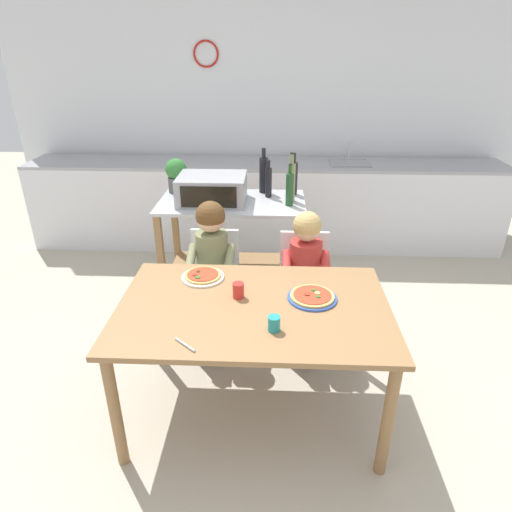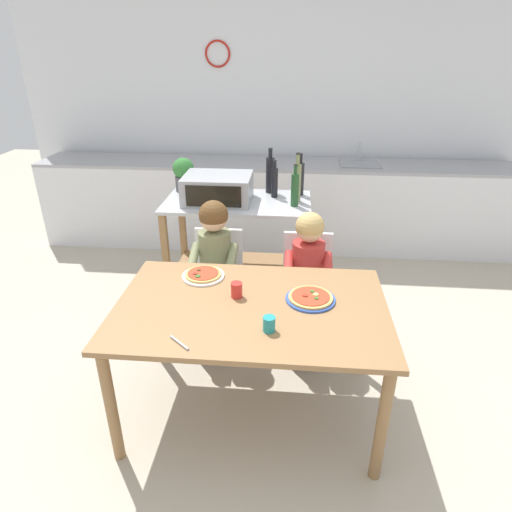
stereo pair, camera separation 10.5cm
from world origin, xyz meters
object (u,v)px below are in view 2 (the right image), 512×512
Objects in this scene: potted_herb_plant at (184,173)px; pizza_plate_blue_rimmed at (311,298)px; bottle_tall_green_wine at (270,174)px; bottle_slim_sauce at (295,189)px; bottle_clear_vinegar at (297,182)px; child_in_olive_shirt at (214,258)px; child_in_red_shirt at (308,268)px; kitchen_island_cart at (238,235)px; toaster_oven at (218,189)px; drinking_cup_teal at (269,324)px; dining_table at (251,319)px; pizza_plate_white at (203,275)px; dining_chair_right at (306,282)px; bottle_brown_beer at (300,178)px; bottle_dark_olive_oil at (275,182)px; drinking_cup_red at (237,290)px; dining_chair_left at (218,277)px; serving_spoon at (179,343)px.

pizza_plate_blue_rimmed is at bearing -53.43° from potted_herb_plant.
bottle_tall_green_wine is at bearing 2.30° from potted_herb_plant.
pizza_plate_blue_rimmed is at bearing -84.32° from bottle_slim_sauce.
bottle_clear_vinegar is at bearing 94.48° from pizza_plate_blue_rimmed.
child_in_olive_shirt is (-0.53, -0.52, -0.34)m from bottle_slim_sauce.
kitchen_island_cart is at bearing 131.73° from child_in_red_shirt.
toaster_oven reaches higher than drinking_cup_teal.
bottle_tall_green_wine is 0.25× the size of dining_table.
dining_table is 0.44m from pizza_plate_white.
pizza_plate_blue_rimmed is (0.00, -0.67, 0.27)m from dining_chair_right.
potted_herb_plant reaches higher than child_in_red_shirt.
bottle_brown_beer is 1.39m from pizza_plate_blue_rimmed.
bottle_dark_olive_oil reaches higher than pizza_plate_white.
bottle_clear_vinegar is 0.20m from bottle_dark_olive_oil.
drinking_cup_red is 1.11× the size of drinking_cup_teal.
kitchen_island_cart is at bearing 100.47° from dining_table.
child_in_red_shirt is at bearing -39.12° from potted_herb_plant.
dining_chair_left is at bearing -100.64° from kitchen_island_cart.
dining_chair_right is at bearing 9.12° from child_in_olive_shirt.
child_in_red_shirt is at bearing -70.04° from bottle_tall_green_wine.
potted_herb_plant is at bearing 179.19° from bottle_brown_beer.
kitchen_island_cart reaches higher than pizza_plate_blue_rimmed.
bottle_tall_green_wine is at bearing 93.41° from drinking_cup_teal.
drinking_cup_red is (-0.09, 0.08, 0.13)m from dining_table.
bottle_slim_sauce is 3.63× the size of drinking_cup_red.
bottle_clear_vinegar reaches higher than dining_chair_left.
bottle_slim_sauce is (0.16, -0.20, 0.00)m from bottle_dark_olive_oil.
child_in_red_shirt is 12.84× the size of drinking_cup_teal.
toaster_oven is 0.35× the size of dining_table.
child_in_red_shirt reaches higher than drinking_cup_teal.
child_in_olive_shirt is at bearing 116.43° from dining_table.
pizza_plate_white is at bearing 137.58° from drinking_cup_red.
bottle_clear_vinegar is at bearing 48.68° from child_in_olive_shirt.
drinking_cup_red is (-0.34, -1.36, -0.26)m from bottle_brown_beer.
potted_herb_plant is at bearing 118.62° from dining_chair_left.
dining_chair_left is (-0.09, -0.48, -0.13)m from kitchen_island_cart.
drinking_cup_teal is at bearing -71.26° from toaster_oven.
pizza_plate_blue_rimmed is (0.55, -1.16, 0.14)m from kitchen_island_cart.
bottle_slim_sauce is at bearing -4.84° from toaster_oven.
bottle_clear_vinegar is 1.12× the size of bottle_brown_beer.
dining_chair_right is 10.34× the size of drinking_cup_teal.
bottle_brown_beer reaches higher than toaster_oven.
dining_chair_right is (1.02, -0.71, -0.57)m from potted_herb_plant.
child_in_olive_shirt is 0.85m from pizza_plate_blue_rimmed.
bottle_brown_beer reaches higher than dining_table.
serving_spoon is (0.02, -1.13, 0.26)m from dining_chair_left.
serving_spoon is at bearing -107.04° from bottle_brown_beer.
bottle_slim_sauce reaches higher than child_in_red_shirt.
drinking_cup_red is at bearing -121.54° from dining_chair_right.
pizza_plate_blue_rimmed is at bearing -58.35° from toaster_oven.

